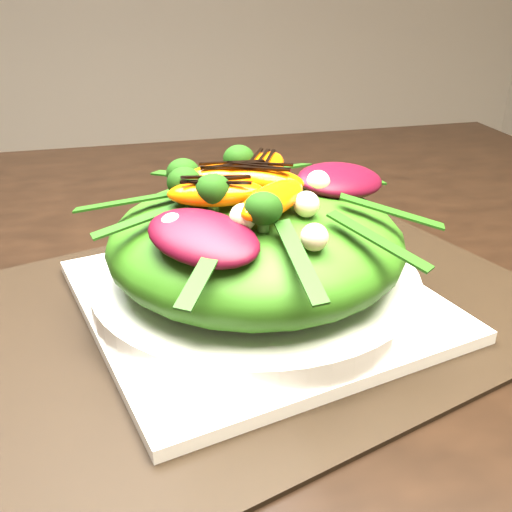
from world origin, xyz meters
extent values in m
cube|color=black|center=(0.25, -0.09, 0.75)|extent=(0.55, 0.48, 0.00)
cube|color=white|center=(0.25, -0.09, 0.76)|extent=(0.32, 0.32, 0.01)
cylinder|color=silver|center=(0.25, -0.09, 0.77)|extent=(0.35, 0.35, 0.02)
ellipsoid|color=#2E6012|center=(0.25, -0.09, 0.81)|extent=(0.29, 0.29, 0.08)
ellipsoid|color=#3C0613|center=(0.32, -0.08, 0.85)|extent=(0.10, 0.08, 0.02)
ellipsoid|color=#F55604|center=(0.23, -0.07, 0.86)|extent=(0.08, 0.05, 0.02)
sphere|color=black|center=(0.19, -0.05, 0.86)|extent=(0.05, 0.05, 0.04)
sphere|color=#CABC8E|center=(0.28, -0.15, 0.85)|extent=(0.02, 0.02, 0.02)
cube|color=black|center=(0.23, -0.07, 0.87)|extent=(0.04, 0.01, 0.00)
camera|label=1|loc=(0.14, -0.51, 1.01)|focal=42.00mm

